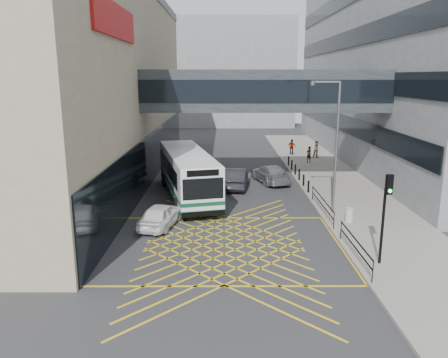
{
  "coord_description": "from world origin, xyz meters",
  "views": [
    {
      "loc": [
        -0.05,
        -21.18,
        8.55
      ],
      "look_at": [
        0.0,
        4.0,
        2.6
      ],
      "focal_mm": 35.0,
      "sensor_mm": 36.0,
      "label": 1
    }
  ],
  "objects_px": {
    "car_dark": "(236,178)",
    "pedestrian_b": "(317,150)",
    "street_lamp": "(334,140)",
    "litter_bin": "(349,215)",
    "traffic_light": "(386,206)",
    "pedestrian_a": "(309,154)",
    "pedestrian_c": "(292,147)",
    "bus": "(187,173)",
    "car_white": "(161,215)",
    "car_silver": "(270,173)"
  },
  "relations": [
    {
      "from": "traffic_light",
      "to": "litter_bin",
      "type": "bearing_deg",
      "value": 76.48
    },
    {
      "from": "pedestrian_c",
      "to": "car_dark",
      "type": "bearing_deg",
      "value": 94.19
    },
    {
      "from": "bus",
      "to": "pedestrian_a",
      "type": "bearing_deg",
      "value": 33.56
    },
    {
      "from": "car_white",
      "to": "car_dark",
      "type": "bearing_deg",
      "value": -103.83
    },
    {
      "from": "pedestrian_b",
      "to": "litter_bin",
      "type": "bearing_deg",
      "value": -94.35
    },
    {
      "from": "litter_bin",
      "to": "bus",
      "type": "bearing_deg",
      "value": 148.47
    },
    {
      "from": "car_dark",
      "to": "car_silver",
      "type": "relative_size",
      "value": 1.04
    },
    {
      "from": "traffic_light",
      "to": "pedestrian_a",
      "type": "relative_size",
      "value": 2.61
    },
    {
      "from": "litter_bin",
      "to": "pedestrian_a",
      "type": "height_order",
      "value": "pedestrian_a"
    },
    {
      "from": "car_silver",
      "to": "bus",
      "type": "bearing_deg",
      "value": 17.5
    },
    {
      "from": "car_silver",
      "to": "pedestrian_c",
      "type": "xyz_separation_m",
      "value": [
        3.65,
        12.24,
        0.23
      ]
    },
    {
      "from": "bus",
      "to": "pedestrian_b",
      "type": "bearing_deg",
      "value": 35.89
    },
    {
      "from": "car_dark",
      "to": "street_lamp",
      "type": "height_order",
      "value": "street_lamp"
    },
    {
      "from": "car_dark",
      "to": "litter_bin",
      "type": "bearing_deg",
      "value": 133.07
    },
    {
      "from": "car_white",
      "to": "pedestrian_c",
      "type": "relative_size",
      "value": 2.65
    },
    {
      "from": "traffic_light",
      "to": "pedestrian_b",
      "type": "height_order",
      "value": "traffic_light"
    },
    {
      "from": "litter_bin",
      "to": "pedestrian_b",
      "type": "height_order",
      "value": "pedestrian_b"
    },
    {
      "from": "bus",
      "to": "car_silver",
      "type": "distance_m",
      "value": 7.82
    },
    {
      "from": "pedestrian_c",
      "to": "bus",
      "type": "bearing_deg",
      "value": 87.79
    },
    {
      "from": "street_lamp",
      "to": "pedestrian_b",
      "type": "bearing_deg",
      "value": 83.97
    },
    {
      "from": "car_dark",
      "to": "pedestrian_b",
      "type": "relative_size",
      "value": 2.91
    },
    {
      "from": "pedestrian_b",
      "to": "car_dark",
      "type": "bearing_deg",
      "value": -124.11
    },
    {
      "from": "traffic_light",
      "to": "street_lamp",
      "type": "relative_size",
      "value": 0.52
    },
    {
      "from": "bus",
      "to": "litter_bin",
      "type": "distance_m",
      "value": 11.83
    },
    {
      "from": "car_white",
      "to": "pedestrian_c",
      "type": "bearing_deg",
      "value": -102.71
    },
    {
      "from": "car_dark",
      "to": "pedestrian_a",
      "type": "relative_size",
      "value": 3.13
    },
    {
      "from": "traffic_light",
      "to": "litter_bin",
      "type": "height_order",
      "value": "traffic_light"
    },
    {
      "from": "traffic_light",
      "to": "street_lamp",
      "type": "height_order",
      "value": "street_lamp"
    },
    {
      "from": "street_lamp",
      "to": "litter_bin",
      "type": "distance_m",
      "value": 4.62
    },
    {
      "from": "bus",
      "to": "pedestrian_a",
      "type": "distance_m",
      "value": 16.37
    },
    {
      "from": "street_lamp",
      "to": "car_dark",
      "type": "bearing_deg",
      "value": 133.1
    },
    {
      "from": "pedestrian_b",
      "to": "street_lamp",
      "type": "bearing_deg",
      "value": -97.07
    },
    {
      "from": "street_lamp",
      "to": "pedestrian_c",
      "type": "distance_m",
      "value": 21.24
    },
    {
      "from": "car_white",
      "to": "car_silver",
      "type": "bearing_deg",
      "value": -111.64
    },
    {
      "from": "car_dark",
      "to": "pedestrian_c",
      "type": "bearing_deg",
      "value": -108.61
    },
    {
      "from": "car_white",
      "to": "pedestrian_a",
      "type": "height_order",
      "value": "pedestrian_a"
    },
    {
      "from": "traffic_light",
      "to": "pedestrian_a",
      "type": "xyz_separation_m",
      "value": [
        1.29,
        24.13,
        -1.94
      ]
    },
    {
      "from": "car_white",
      "to": "car_dark",
      "type": "relative_size",
      "value": 0.87
    },
    {
      "from": "car_white",
      "to": "traffic_light",
      "type": "xyz_separation_m",
      "value": [
        10.86,
        -5.59,
        2.21
      ]
    },
    {
      "from": "pedestrian_b",
      "to": "pedestrian_c",
      "type": "distance_m",
      "value": 3.03
    },
    {
      "from": "car_dark",
      "to": "car_silver",
      "type": "height_order",
      "value": "car_dark"
    },
    {
      "from": "bus",
      "to": "pedestrian_c",
      "type": "distance_m",
      "value": 19.39
    },
    {
      "from": "traffic_light",
      "to": "pedestrian_c",
      "type": "relative_size",
      "value": 2.53
    },
    {
      "from": "car_silver",
      "to": "traffic_light",
      "type": "distance_m",
      "value": 16.89
    },
    {
      "from": "car_dark",
      "to": "pedestrian_c",
      "type": "distance_m",
      "value": 15.44
    },
    {
      "from": "bus",
      "to": "street_lamp",
      "type": "relative_size",
      "value": 1.49
    },
    {
      "from": "pedestrian_c",
      "to": "car_silver",
      "type": "bearing_deg",
      "value": 102.67
    },
    {
      "from": "car_white",
      "to": "traffic_light",
      "type": "height_order",
      "value": "traffic_light"
    },
    {
      "from": "street_lamp",
      "to": "pedestrian_a",
      "type": "xyz_separation_m",
      "value": [
        1.79,
        16.35,
        -3.81
      ]
    },
    {
      "from": "bus",
      "to": "traffic_light",
      "type": "distance_m",
      "value": 15.65
    }
  ]
}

